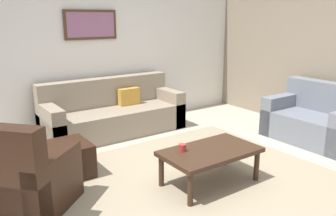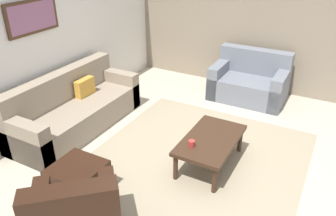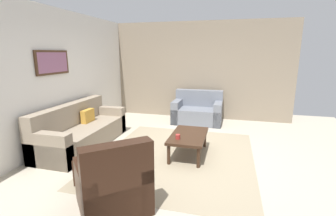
% 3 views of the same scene
% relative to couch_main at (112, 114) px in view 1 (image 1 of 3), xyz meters
% --- Properties ---
extents(ground_plane, '(8.00, 8.00, 0.00)m').
position_rel_couch_main_xyz_m(ground_plane, '(-0.04, -2.12, -0.30)').
color(ground_plane, '#B2A893').
extents(rear_partition, '(6.00, 0.12, 2.80)m').
position_rel_couch_main_xyz_m(rear_partition, '(-0.04, 0.48, 1.10)').
color(rear_partition, silver).
rests_on(rear_partition, ground_plane).
extents(area_rug, '(3.21, 2.78, 0.01)m').
position_rel_couch_main_xyz_m(area_rug, '(-0.04, -2.12, -0.29)').
color(area_rug, gray).
rests_on(area_rug, ground_plane).
extents(couch_main, '(2.26, 0.86, 0.88)m').
position_rel_couch_main_xyz_m(couch_main, '(0.00, 0.00, 0.00)').
color(couch_main, gray).
rests_on(couch_main, ground_plane).
extents(couch_loveseat, '(0.88, 1.33, 0.88)m').
position_rel_couch_main_xyz_m(couch_loveseat, '(2.41, -2.16, -0.00)').
color(couch_loveseat, slate).
rests_on(couch_loveseat, ground_plane).
extents(armchair_leather, '(1.13, 1.13, 0.95)m').
position_rel_couch_main_xyz_m(armchair_leather, '(-1.80, -1.72, 0.01)').
color(armchair_leather, black).
rests_on(armchair_leather, ground_plane).
extents(ottoman, '(0.56, 0.56, 0.40)m').
position_rel_couch_main_xyz_m(ottoman, '(-1.19, -1.16, -0.10)').
color(ottoman, black).
rests_on(ottoman, ground_plane).
extents(coffee_table, '(1.10, 0.64, 0.41)m').
position_rel_couch_main_xyz_m(coffee_table, '(0.09, -2.30, 0.06)').
color(coffee_table, '#382316').
rests_on(coffee_table, ground_plane).
extents(cup, '(0.08, 0.08, 0.08)m').
position_rel_couch_main_xyz_m(cup, '(-0.20, -2.16, 0.15)').
color(cup, '#B2332D').
rests_on(cup, coffee_table).
extents(framed_artwork, '(0.88, 0.04, 0.47)m').
position_rel_couch_main_xyz_m(framed_artwork, '(-0.12, 0.40, 1.43)').
color(framed_artwork, '#472D1C').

